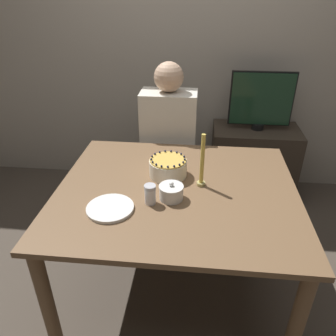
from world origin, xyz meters
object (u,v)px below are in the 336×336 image
at_px(cake, 168,167).
at_px(sugar_shaker, 150,194).
at_px(candle, 202,165).
at_px(tv_monitor, 261,100).
at_px(sugar_bowl, 171,192).
at_px(person_man_blue_shirt, 169,156).

distance_m(cake, sugar_shaker, 0.29).
height_order(candle, tv_monitor, tv_monitor).
height_order(sugar_shaker, tv_monitor, tv_monitor).
bearing_deg(sugar_bowl, tv_monitor, 63.82).
xyz_separation_m(candle, tv_monitor, (0.46, 1.10, 0.02)).
distance_m(sugar_shaker, tv_monitor, 1.48).
height_order(candle, person_man_blue_shirt, person_man_blue_shirt).
distance_m(person_man_blue_shirt, tv_monitor, 0.88).
relative_size(cake, sugar_shaker, 2.06).
relative_size(sugar_bowl, tv_monitor, 0.25).
bearing_deg(person_man_blue_shirt, sugar_bowl, 96.62).
xyz_separation_m(cake, person_man_blue_shirt, (-0.06, 0.62, -0.25)).
distance_m(sugar_bowl, sugar_shaker, 0.11).
relative_size(cake, sugar_bowl, 1.69).
relative_size(person_man_blue_shirt, tv_monitor, 2.46).
height_order(sugar_shaker, candle, candle).
distance_m(sugar_bowl, person_man_blue_shirt, 0.89).
xyz_separation_m(cake, candle, (0.19, -0.09, 0.07)).
height_order(person_man_blue_shirt, tv_monitor, person_man_blue_shirt).
distance_m(candle, tv_monitor, 1.20).
bearing_deg(candle, cake, 155.42).
height_order(sugar_bowl, sugar_shaker, sugar_shaker).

